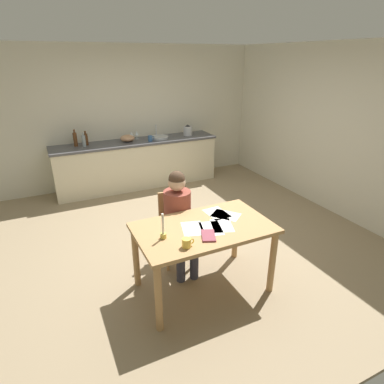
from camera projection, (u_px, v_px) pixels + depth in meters
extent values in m
cube|color=#937F60|center=(185.00, 239.00, 4.57)|extent=(5.20, 5.20, 0.04)
cube|color=beige|center=(129.00, 117.00, 6.21)|extent=(5.20, 0.12, 2.60)
cube|color=beige|center=(334.00, 130.00, 5.08)|extent=(0.12, 5.20, 2.60)
cube|color=beige|center=(138.00, 164.00, 6.25)|extent=(3.08, 0.60, 0.86)
cube|color=#4C4C51|center=(136.00, 142.00, 6.08)|extent=(3.12, 0.64, 0.04)
cube|color=tan|center=(204.00, 228.00, 3.29)|extent=(1.40, 0.84, 0.04)
cylinder|color=tan|center=(158.00, 298.00, 2.89)|extent=(0.07, 0.07, 0.73)
cylinder|color=tan|center=(272.00, 262.00, 3.40)|extent=(0.07, 0.07, 0.73)
cylinder|color=tan|center=(136.00, 257.00, 3.49)|extent=(0.07, 0.07, 0.73)
cylinder|color=tan|center=(236.00, 231.00, 3.99)|extent=(0.07, 0.07, 0.73)
cube|color=tan|center=(177.00, 228.00, 3.88)|extent=(0.45, 0.45, 0.04)
cube|color=tan|center=(173.00, 206.00, 3.96)|extent=(0.36, 0.07, 0.40)
cylinder|color=tan|center=(168.00, 254.00, 3.78)|extent=(0.04, 0.04, 0.45)
cylinder|color=tan|center=(195.00, 249.00, 3.88)|extent=(0.04, 0.04, 0.45)
cylinder|color=tan|center=(161.00, 240.00, 4.08)|extent=(0.04, 0.04, 0.45)
cylinder|color=tan|center=(186.00, 236.00, 4.17)|extent=(0.04, 0.04, 0.45)
cylinder|color=brown|center=(177.00, 211.00, 3.77)|extent=(0.36, 0.36, 0.50)
sphere|color=#D8AD8C|center=(177.00, 182.00, 3.63)|extent=(0.20, 0.20, 0.20)
sphere|color=#473323|center=(177.00, 179.00, 3.62)|extent=(0.19, 0.19, 0.19)
cylinder|color=#383847|center=(176.00, 238.00, 3.68)|extent=(0.17, 0.39, 0.13)
cylinder|color=#383847|center=(181.00, 264.00, 3.61)|extent=(0.10, 0.10, 0.45)
cylinder|color=#383847|center=(189.00, 236.00, 3.73)|extent=(0.17, 0.39, 0.13)
cylinder|color=#383847|center=(194.00, 261.00, 3.65)|extent=(0.10, 0.10, 0.45)
cylinder|color=#F2CC4C|center=(187.00, 243.00, 2.92)|extent=(0.08, 0.08, 0.09)
torus|color=#F2CC4C|center=(191.00, 241.00, 2.93)|extent=(0.06, 0.01, 0.06)
cylinder|color=gold|center=(163.00, 236.00, 3.06)|extent=(0.06, 0.06, 0.05)
cylinder|color=white|center=(163.00, 224.00, 3.01)|extent=(0.02, 0.02, 0.21)
cube|color=#8C3F4D|center=(208.00, 236.00, 3.10)|extent=(0.20, 0.25, 0.02)
cube|color=white|center=(211.00, 228.00, 3.24)|extent=(0.28, 0.34, 0.00)
cube|color=white|center=(217.00, 213.00, 3.56)|extent=(0.22, 0.30, 0.00)
cube|color=white|center=(226.00, 215.00, 3.52)|extent=(0.35, 0.36, 0.00)
cube|color=white|center=(222.00, 225.00, 3.30)|extent=(0.29, 0.35, 0.00)
cube|color=white|center=(193.00, 228.00, 3.24)|extent=(0.28, 0.34, 0.00)
cylinder|color=#B2B7BC|center=(159.00, 137.00, 6.24)|extent=(0.36, 0.36, 0.04)
cylinder|color=silver|center=(156.00, 131.00, 6.34)|extent=(0.02, 0.02, 0.24)
cylinder|color=#593319|center=(75.00, 140.00, 5.66)|extent=(0.07, 0.07, 0.24)
cylinder|color=#593319|center=(74.00, 131.00, 5.60)|extent=(0.03, 0.03, 0.06)
cylinder|color=#8C999E|center=(84.00, 141.00, 5.64)|extent=(0.07, 0.07, 0.20)
cylinder|color=#8C999E|center=(83.00, 134.00, 5.60)|extent=(0.03, 0.03, 0.05)
cylinder|color=#593319|center=(86.00, 139.00, 5.75)|extent=(0.07, 0.07, 0.20)
cylinder|color=#593319|center=(85.00, 132.00, 5.70)|extent=(0.03, 0.03, 0.05)
ellipsoid|color=tan|center=(128.00, 138.00, 6.01)|extent=(0.27, 0.27, 0.12)
cylinder|color=#B7BABF|center=(188.00, 131.00, 6.46)|extent=(0.18, 0.18, 0.18)
cone|color=#262628|center=(188.00, 125.00, 6.42)|extent=(0.11, 0.11, 0.04)
cylinder|color=silver|center=(137.00, 139.00, 6.22)|extent=(0.06, 0.06, 0.00)
cylinder|color=silver|center=(137.00, 137.00, 6.20)|extent=(0.01, 0.01, 0.07)
cone|color=silver|center=(137.00, 133.00, 6.17)|extent=(0.07, 0.07, 0.08)
cylinder|color=silver|center=(132.00, 139.00, 6.17)|extent=(0.06, 0.06, 0.00)
cylinder|color=silver|center=(132.00, 137.00, 6.16)|extent=(0.01, 0.01, 0.07)
cone|color=silver|center=(131.00, 134.00, 6.13)|extent=(0.07, 0.07, 0.08)
cylinder|color=#33598C|center=(150.00, 138.00, 6.01)|extent=(0.08, 0.08, 0.11)
torus|color=#33598C|center=(152.00, 138.00, 6.03)|extent=(0.07, 0.01, 0.07)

